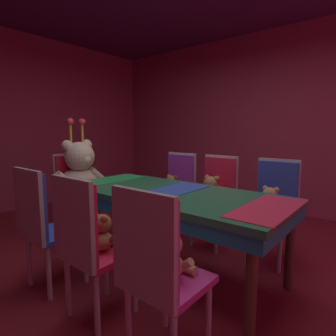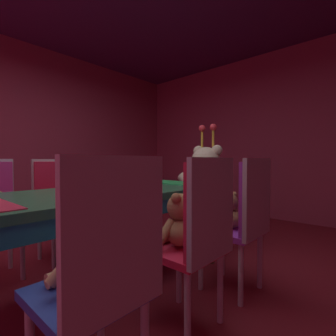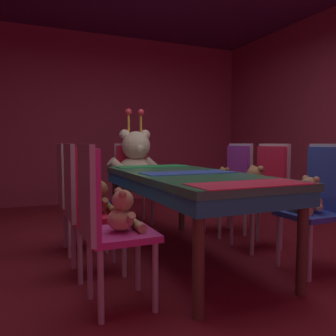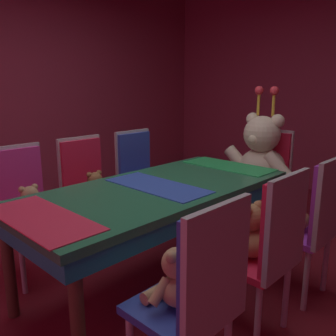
{
  "view_description": "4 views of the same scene",
  "coord_description": "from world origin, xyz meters",
  "px_view_note": "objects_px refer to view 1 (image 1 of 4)",
  "views": [
    {
      "loc": [
        -1.85,
        -1.48,
        1.27
      ],
      "look_at": [
        0.21,
        0.21,
        0.9
      ],
      "focal_mm": 29.68,
      "sensor_mm": 36.0,
      "label": 1
    },
    {
      "loc": [
        1.64,
        -1.11,
        0.97
      ],
      "look_at": [
        0.18,
        0.52,
        0.9
      ],
      "focal_mm": 26.62,
      "sensor_mm": 36.0,
      "label": 2
    },
    {
      "loc": [
        -1.27,
        -2.53,
        0.99
      ],
      "look_at": [
        0.08,
        0.59,
        0.74
      ],
      "focal_mm": 36.2,
      "sensor_mm": 36.0,
      "label": 3
    },
    {
      "loc": [
        1.72,
        -1.68,
        1.44
      ],
      "look_at": [
        -0.2,
        0.31,
        0.78
      ],
      "focal_mm": 38.85,
      "sensor_mm": 36.0,
      "label": 4
    }
  ],
  "objects_px": {
    "chair_right_2": "(178,184)",
    "throne_chair": "(73,185)",
    "teddy_right_0": "(269,203)",
    "teddy_left_0": "(171,258)",
    "teddy_right_1": "(210,193)",
    "banquet_table": "(171,201)",
    "chair_left_2": "(40,218)",
    "king_teddy_bear": "(81,173)",
    "chair_right_0": "(275,199)",
    "chair_right_1": "(217,190)",
    "chair_left_0": "(154,263)",
    "teddy_left_1": "(102,234)",
    "teddy_right_2": "(171,188)",
    "chair_left_1": "(84,236)"
  },
  "relations": [
    {
      "from": "chair_right_2",
      "to": "throne_chair",
      "type": "xyz_separation_m",
      "value": [
        -0.87,
        0.96,
        0.0
      ]
    },
    {
      "from": "teddy_right_0",
      "to": "teddy_left_0",
      "type": "bearing_deg",
      "value": -1.02
    },
    {
      "from": "teddy_right_1",
      "to": "banquet_table",
      "type": "bearing_deg",
      "value": 2.21
    },
    {
      "from": "chair_left_2",
      "to": "king_teddy_bear",
      "type": "relative_size",
      "value": 1.04
    },
    {
      "from": "chair_right_0",
      "to": "teddy_right_0",
      "type": "height_order",
      "value": "chair_right_0"
    },
    {
      "from": "throne_chair",
      "to": "chair_right_1",
      "type": "bearing_deg",
      "value": 29.51
    },
    {
      "from": "teddy_right_0",
      "to": "chair_right_2",
      "type": "bearing_deg",
      "value": -96.65
    },
    {
      "from": "chair_left_0",
      "to": "teddy_left_1",
      "type": "bearing_deg",
      "value": 78.15
    },
    {
      "from": "chair_left_0",
      "to": "teddy_right_2",
      "type": "bearing_deg",
      "value": 36.17
    },
    {
      "from": "chair_left_2",
      "to": "chair_left_0",
      "type": "bearing_deg",
      "value": -89.21
    },
    {
      "from": "banquet_table",
      "to": "chair_left_1",
      "type": "bearing_deg",
      "value": 179.75
    },
    {
      "from": "chair_right_0",
      "to": "chair_right_1",
      "type": "bearing_deg",
      "value": -88.17
    },
    {
      "from": "chair_right_0",
      "to": "throne_chair",
      "type": "xyz_separation_m",
      "value": [
        -0.88,
        2.14,
        0.0
      ]
    },
    {
      "from": "chair_left_0",
      "to": "teddy_left_0",
      "type": "bearing_deg",
      "value": -0.0
    },
    {
      "from": "teddy_right_2",
      "to": "throne_chair",
      "type": "distance_m",
      "value": 1.2
    },
    {
      "from": "teddy_left_0",
      "to": "chair_right_2",
      "type": "bearing_deg",
      "value": 36.16
    },
    {
      "from": "chair_right_1",
      "to": "teddy_right_2",
      "type": "relative_size",
      "value": 3.43
    },
    {
      "from": "king_teddy_bear",
      "to": "teddy_right_0",
      "type": "bearing_deg",
      "value": 20.43
    },
    {
      "from": "teddy_left_0",
      "to": "king_teddy_bear",
      "type": "xyz_separation_m",
      "value": [
        0.72,
        1.95,
        0.19
      ]
    },
    {
      "from": "banquet_table",
      "to": "teddy_right_1",
      "type": "bearing_deg",
      "value": 2.21
    },
    {
      "from": "chair_right_2",
      "to": "chair_right_1",
      "type": "bearing_deg",
      "value": 88.45
    },
    {
      "from": "banquet_table",
      "to": "teddy_right_1",
      "type": "xyz_separation_m",
      "value": [
        0.71,
        0.03,
        -0.05
      ]
    },
    {
      "from": "teddy_right_1",
      "to": "king_teddy_bear",
      "type": "distance_m",
      "value": 1.53
    },
    {
      "from": "banquet_table",
      "to": "teddy_right_2",
      "type": "xyz_separation_m",
      "value": [
        0.73,
        0.59,
        -0.08
      ]
    },
    {
      "from": "king_teddy_bear",
      "to": "chair_right_0",
      "type": "bearing_deg",
      "value": 24.0
    },
    {
      "from": "chair_left_2",
      "to": "chair_right_0",
      "type": "xyz_separation_m",
      "value": [
        1.76,
        -1.2,
        0.0
      ]
    },
    {
      "from": "teddy_right_0",
      "to": "chair_right_1",
      "type": "distance_m",
      "value": 0.64
    },
    {
      "from": "chair_left_0",
      "to": "chair_left_1",
      "type": "xyz_separation_m",
      "value": [
        -0.02,
        0.58,
        0.0
      ]
    },
    {
      "from": "teddy_left_0",
      "to": "chair_left_1",
      "type": "xyz_separation_m",
      "value": [
        -0.16,
        0.58,
        0.03
      ]
    },
    {
      "from": "king_teddy_bear",
      "to": "chair_left_1",
      "type": "bearing_deg",
      "value": -32.8
    },
    {
      "from": "teddy_right_1",
      "to": "throne_chair",
      "type": "bearing_deg",
      "value": -64.86
    },
    {
      "from": "chair_left_1",
      "to": "teddy_right_1",
      "type": "distance_m",
      "value": 1.59
    },
    {
      "from": "chair_left_1",
      "to": "chair_right_2",
      "type": "bearing_deg",
      "value": 18.42
    },
    {
      "from": "chair_left_0",
      "to": "chair_right_0",
      "type": "relative_size",
      "value": 1.0
    },
    {
      "from": "teddy_right_2",
      "to": "king_teddy_bear",
      "type": "bearing_deg",
      "value": -47.0
    },
    {
      "from": "teddy_left_1",
      "to": "chair_left_1",
      "type": "bearing_deg",
      "value": 180.0
    },
    {
      "from": "teddy_right_0",
      "to": "throne_chair",
      "type": "distance_m",
      "value": 2.27
    },
    {
      "from": "chair_left_0",
      "to": "teddy_right_0",
      "type": "distance_m",
      "value": 1.6
    },
    {
      "from": "chair_right_1",
      "to": "chair_left_0",
      "type": "bearing_deg",
      "value": 19.32
    },
    {
      "from": "chair_right_1",
      "to": "teddy_right_2",
      "type": "xyz_separation_m",
      "value": [
        -0.13,
        0.56,
        -0.02
      ]
    },
    {
      "from": "teddy_left_0",
      "to": "chair_right_2",
      "type": "xyz_separation_m",
      "value": [
        1.59,
        1.16,
        0.03
      ]
    },
    {
      "from": "teddy_left_0",
      "to": "teddy_right_1",
      "type": "relative_size",
      "value": 0.8
    },
    {
      "from": "banquet_table",
      "to": "teddy_left_0",
      "type": "relative_size",
      "value": 7.33
    },
    {
      "from": "banquet_table",
      "to": "chair_left_1",
      "type": "distance_m",
      "value": 0.88
    },
    {
      "from": "chair_left_0",
      "to": "teddy_right_1",
      "type": "distance_m",
      "value": 1.68
    },
    {
      "from": "teddy_right_2",
      "to": "teddy_left_0",
      "type": "bearing_deg",
      "value": 38.76
    },
    {
      "from": "teddy_left_0",
      "to": "throne_chair",
      "type": "xyz_separation_m",
      "value": [
        0.72,
        2.12,
        0.03
      ]
    },
    {
      "from": "chair_left_0",
      "to": "throne_chair",
      "type": "distance_m",
      "value": 2.29
    },
    {
      "from": "chair_right_1",
      "to": "teddy_right_1",
      "type": "bearing_deg",
      "value": -0.0
    },
    {
      "from": "teddy_right_0",
      "to": "banquet_table",
      "type": "bearing_deg",
      "value": -39.29
    }
  ]
}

